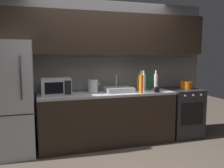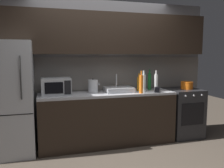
{
  "view_description": "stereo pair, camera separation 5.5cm",
  "coord_description": "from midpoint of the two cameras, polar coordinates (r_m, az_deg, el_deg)",
  "views": [
    {
      "loc": [
        -1.07,
        -2.89,
        1.53
      ],
      "look_at": [
        0.08,
        0.9,
        1.04
      ],
      "focal_mm": 37.64,
      "sensor_mm": 36.0,
      "label": 1
    },
    {
      "loc": [
        -1.02,
        -2.91,
        1.53
      ],
      "look_at": [
        0.08,
        0.9,
        1.04
      ],
      "focal_mm": 37.64,
      "sensor_mm": 36.0,
      "label": 2
    }
  ],
  "objects": [
    {
      "name": "oven_range",
      "position": [
        4.69,
        16.45,
        -6.61
      ],
      "size": [
        0.6,
        0.62,
        0.9
      ],
      "color": "#232326",
      "rests_on": "ground"
    },
    {
      "name": "kettle",
      "position": [
        3.98,
        -5.04,
        -0.55
      ],
      "size": [
        0.2,
        0.17,
        0.24
      ],
      "color": "#B7BABF",
      "rests_on": "counter_run"
    },
    {
      "name": "wine_bottle_orange",
      "position": [
        3.93,
        6.71,
        0.06
      ],
      "size": [
        0.06,
        0.06,
        0.38
      ],
      "color": "orange",
      "rests_on": "counter_run"
    },
    {
      "name": "back_wall",
      "position": [
        4.23,
        -2.6,
        7.23
      ],
      "size": [
        4.03,
        0.44,
        2.5
      ],
      "color": "slate",
      "rests_on": "ground"
    },
    {
      "name": "cooking_pot",
      "position": [
        4.63,
        17.26,
        -0.27
      ],
      "size": [
        0.23,
        0.23,
        0.14
      ],
      "color": "orange",
      "rests_on": "oven_range"
    },
    {
      "name": "wine_bottle_green",
      "position": [
        4.37,
        8.65,
        0.69
      ],
      "size": [
        0.07,
        0.07,
        0.37
      ],
      "color": "#1E6B2D",
      "rests_on": "counter_run"
    },
    {
      "name": "sink_basin",
      "position": [
        4.07,
        1.21,
        -1.33
      ],
      "size": [
        0.48,
        0.38,
        0.3
      ],
      "color": "#ADAFB5",
      "rests_on": "counter_run"
    },
    {
      "name": "wine_bottle_amber",
      "position": [
        4.2,
        6.13,
        0.08
      ],
      "size": [
        0.07,
        0.07,
        0.32
      ],
      "color": "#B27019",
      "rests_on": "counter_run"
    },
    {
      "name": "ground_plane",
      "position": [
        3.44,
        2.77,
        -19.43
      ],
      "size": [
        10.0,
        10.0,
        0.0
      ],
      "primitive_type": "plane",
      "color": "#4C4238"
    },
    {
      "name": "mug_dark",
      "position": [
        4.09,
        10.5,
        -1.36
      ],
      "size": [
        0.09,
        0.09,
        0.09
      ],
      "primitive_type": "cylinder",
      "color": "black",
      "rests_on": "counter_run"
    },
    {
      "name": "refrigerator",
      "position": [
        3.89,
        -23.79,
        -3.36
      ],
      "size": [
        0.68,
        0.69,
        1.75
      ],
      "color": "#ADAFB5",
      "rests_on": "ground"
    },
    {
      "name": "wine_bottle_clear",
      "position": [
        4.05,
        7.28,
        0.24
      ],
      "size": [
        0.08,
        0.08,
        0.37
      ],
      "color": "silver",
      "rests_on": "counter_run"
    },
    {
      "name": "wine_bottle_white",
      "position": [
        4.22,
        10.2,
        0.42
      ],
      "size": [
        0.07,
        0.07,
        0.37
      ],
      "color": "silver",
      "rests_on": "counter_run"
    },
    {
      "name": "counter_run",
      "position": [
        4.09,
        -1.47,
        -8.34
      ],
      "size": [
        2.29,
        0.6,
        0.9
      ],
      "color": "black",
      "rests_on": "ground"
    },
    {
      "name": "microwave",
      "position": [
        3.86,
        -13.8,
        -0.6
      ],
      "size": [
        0.46,
        0.35,
        0.27
      ],
      "color": "#A8AAAF",
      "rests_on": "counter_run"
    }
  ]
}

